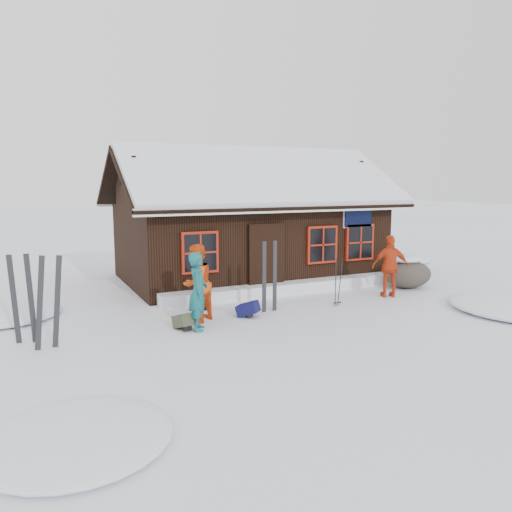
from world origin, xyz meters
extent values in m
plane|color=white|center=(0.00, 0.00, 0.00)|extent=(120.00, 120.00, 0.00)
cube|color=black|center=(1.50, 5.00, 1.25)|extent=(8.00, 5.00, 2.50)
cube|color=black|center=(1.50, 3.52, 3.35)|extent=(8.90, 3.14, 1.88)
cube|color=black|center=(1.50, 6.47, 3.35)|extent=(8.90, 3.14, 1.88)
cube|color=white|center=(1.50, 3.52, 3.49)|extent=(8.72, 3.07, 1.86)
cube|color=white|center=(1.50, 6.47, 3.49)|extent=(8.72, 3.07, 1.86)
cube|color=white|center=(1.50, 5.00, 4.22)|extent=(8.81, 0.22, 0.14)
cube|color=silver|center=(1.50, 2.05, 2.48)|extent=(8.90, 0.10, 0.20)
cube|color=black|center=(0.90, 2.45, 1.00)|extent=(1.00, 0.10, 2.00)
cube|color=black|center=(4.10, 2.42, 2.15)|extent=(1.00, 0.06, 0.60)
cube|color=maroon|center=(-1.10, 2.44, 1.35)|extent=(1.04, 0.10, 1.14)
cube|color=black|center=(-1.10, 2.40, 1.35)|extent=(0.90, 0.04, 1.00)
cube|color=maroon|center=(2.80, 2.44, 1.35)|extent=(1.04, 0.10, 1.14)
cube|color=black|center=(2.80, 2.40, 1.35)|extent=(0.90, 0.04, 1.00)
cube|color=maroon|center=(4.20, 2.44, 1.35)|extent=(1.04, 0.10, 1.14)
cube|color=black|center=(4.20, 2.40, 1.35)|extent=(0.90, 0.04, 1.00)
cube|color=white|center=(1.50, 2.25, 0.17)|extent=(7.60, 0.60, 0.35)
ellipsoid|color=white|center=(-6.00, 3.00, 0.00)|extent=(2.80, 2.80, 0.34)
ellipsoid|color=white|center=(-5.00, -4.00, 0.00)|extent=(2.40, 2.40, 0.29)
ellipsoid|color=white|center=(8.00, 6.00, 0.00)|extent=(4.00, 4.00, 0.48)
imported|color=#145C5F|center=(-2.03, -0.07, 0.86)|extent=(0.61, 0.74, 1.73)
imported|color=#DB460F|center=(-1.85, 0.57, 0.91)|extent=(1.12, 1.08, 1.82)
imported|color=red|center=(3.91, 0.63, 0.88)|extent=(1.12, 0.81, 1.76)
imported|color=black|center=(-1.41, 1.53, 0.56)|extent=(0.63, 0.51, 1.12)
ellipsoid|color=#48423A|center=(5.25, 1.35, 0.42)|extent=(1.52, 1.14, 0.84)
ellipsoid|color=white|center=(5.25, 1.35, 0.78)|extent=(0.96, 0.69, 0.21)
cube|color=black|center=(-5.20, 0.03, 0.90)|extent=(0.29, 0.11, 1.89)
cube|color=black|center=(-4.90, 0.00, 0.90)|extent=(0.27, 0.15, 1.89)
cube|color=black|center=(-5.65, 0.62, 0.88)|extent=(0.19, 0.07, 1.87)
cube|color=black|center=(-5.35, 0.58, 0.88)|extent=(0.18, 0.09, 1.87)
cube|color=black|center=(-0.05, 0.67, 0.87)|extent=(0.10, 0.03, 1.84)
cube|color=black|center=(0.26, 0.68, 0.87)|extent=(0.10, 0.03, 1.84)
cylinder|color=black|center=(1.92, 0.42, 0.61)|extent=(0.09, 0.12, 1.30)
cylinder|color=black|center=(2.06, 0.42, 0.61)|extent=(0.09, 0.12, 1.30)
cube|color=#0F1143|center=(-0.60, 0.43, 0.13)|extent=(0.61, 0.61, 0.27)
cube|color=#3A3C2B|center=(-2.29, 0.07, 0.14)|extent=(0.48, 0.58, 0.28)
camera|label=1|loc=(-5.49, -10.22, 3.23)|focal=35.00mm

